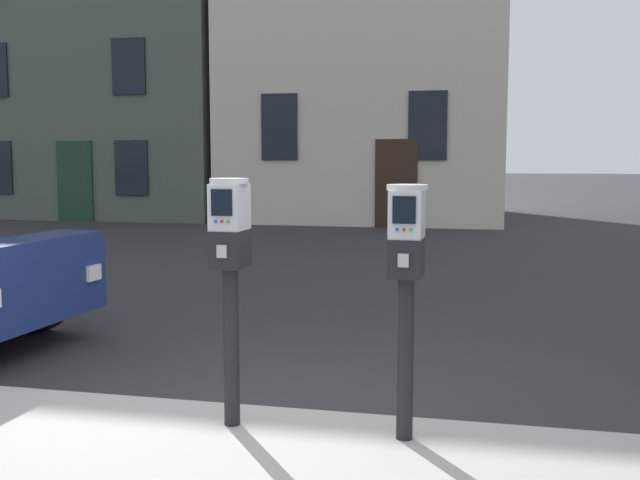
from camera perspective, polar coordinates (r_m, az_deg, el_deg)
ground_plane at (r=4.57m, az=-4.83°, el=-14.96°), size 160.00×160.00×0.00m
parking_meter_near_kerb at (r=4.19m, az=-6.87°, el=-1.27°), size 0.22×0.25×1.40m
parking_meter_twin_adjacent at (r=3.98m, az=6.61°, el=-1.94°), size 0.22×0.25×1.38m
townhouse_green_painted at (r=23.44m, az=-15.68°, el=14.53°), size 7.82×5.67×10.22m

